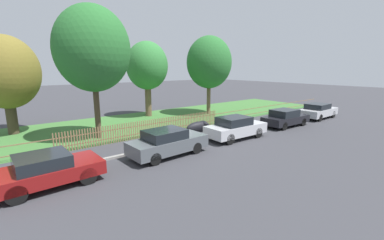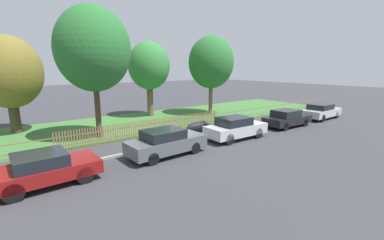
% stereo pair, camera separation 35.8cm
% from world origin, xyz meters
% --- Properties ---
extents(ground_plane, '(120.00, 120.00, 0.00)m').
position_xyz_m(ground_plane, '(0.00, 0.00, 0.00)').
color(ground_plane, '#38383D').
extents(kerb_stone, '(43.13, 0.20, 0.12)m').
position_xyz_m(kerb_stone, '(0.00, 0.10, 0.06)').
color(kerb_stone, gray).
rests_on(kerb_stone, ground).
extents(grass_strip, '(43.13, 8.62, 0.01)m').
position_xyz_m(grass_strip, '(0.00, 6.98, 0.01)').
color(grass_strip, '#3D7033').
rests_on(grass_strip, ground).
extents(park_fence, '(43.13, 0.05, 1.12)m').
position_xyz_m(park_fence, '(0.00, 2.68, 0.56)').
color(park_fence, olive).
rests_on(park_fence, ground).
extents(parked_car_black_saloon, '(3.80, 1.93, 1.28)m').
position_xyz_m(parked_car_black_saloon, '(-6.65, -1.28, 0.67)').
color(parked_car_black_saloon, maroon).
rests_on(parked_car_black_saloon, ground).
extents(parked_car_navy_estate, '(4.17, 1.80, 1.38)m').
position_xyz_m(parked_car_navy_estate, '(-1.20, -1.18, 0.70)').
color(parked_car_navy_estate, '#51565B').
rests_on(parked_car_navy_estate, ground).
extents(parked_car_red_compact, '(4.11, 1.80, 1.42)m').
position_xyz_m(parked_car_red_compact, '(3.91, -1.15, 0.72)').
color(parked_car_red_compact, '#BCBCC1').
rests_on(parked_car_red_compact, ground).
extents(parked_car_white_van, '(3.98, 1.81, 1.31)m').
position_xyz_m(parked_car_white_van, '(9.48, -1.15, 0.66)').
color(parked_car_white_van, black).
rests_on(parked_car_white_van, ground).
extents(parked_car_grey_coupe, '(4.13, 1.79, 1.32)m').
position_xyz_m(parked_car_grey_coupe, '(14.56, -1.19, 0.68)').
color(parked_car_grey_coupe, '#BCBCC1').
rests_on(parked_car_grey_coupe, ground).
extents(covered_motorcycle, '(1.88, 0.84, 0.95)m').
position_xyz_m(covered_motorcycle, '(2.56, 0.84, 0.58)').
color(covered_motorcycle, black).
rests_on(covered_motorcycle, ground).
extents(tree_nearest_kerb, '(4.15, 4.15, 6.52)m').
position_xyz_m(tree_nearest_kerb, '(-7.04, 9.00, 4.09)').
color(tree_nearest_kerb, '#473828').
rests_on(tree_nearest_kerb, ground).
extents(tree_behind_motorcycle, '(4.46, 4.46, 8.08)m').
position_xyz_m(tree_behind_motorcycle, '(-2.84, 4.36, 5.50)').
color(tree_behind_motorcycle, '#473828').
rests_on(tree_behind_motorcycle, ground).
extents(tree_mid_park, '(3.71, 3.71, 6.72)m').
position_xyz_m(tree_mid_park, '(3.35, 9.06, 4.53)').
color(tree_mid_park, brown).
rests_on(tree_mid_park, ground).
extents(tree_far_left, '(4.22, 4.22, 7.32)m').
position_xyz_m(tree_far_left, '(8.52, 6.54, 4.87)').
color(tree_far_left, brown).
rests_on(tree_far_left, ground).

